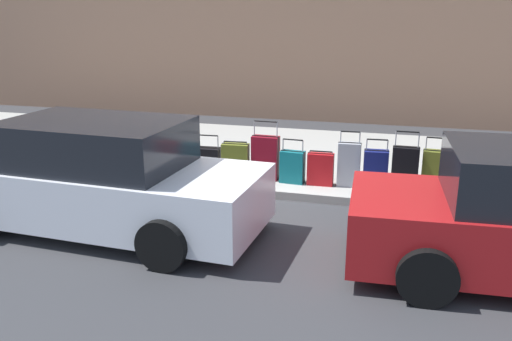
{
  "coord_description": "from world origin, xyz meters",
  "views": [
    {
      "loc": [
        -2.59,
        8.08,
        2.94
      ],
      "look_at": [
        -0.54,
        0.73,
        0.7
      ],
      "focal_mm": 37.34,
      "sensor_mm": 36.0,
      "label": 1
    }
  ],
  "objects": [
    {
      "name": "sidewalk_curb",
      "position": [
        0.0,
        -2.5,
        0.07
      ],
      "size": [
        18.0,
        5.0,
        0.14
      ],
      "primitive_type": "cube",
      "color": "#9E9B93",
      "rests_on": "ground_plane"
    },
    {
      "name": "suitcase_olive_0",
      "position": [
        -3.19,
        -0.6,
        0.5
      ],
      "size": [
        0.47,
        0.28,
        0.94
      ],
      "color": "#59601E",
      "rests_on": "sidewalk_curb"
    },
    {
      "name": "suitcase_black_8",
      "position": [
        0.72,
        -0.57,
        0.4
      ],
      "size": [
        0.46,
        0.27,
        0.75
      ],
      "color": "black",
      "rests_on": "sidewalk_curb"
    },
    {
      "name": "fire_hydrant",
      "position": [
        2.06,
        -0.56,
        0.56
      ],
      "size": [
        0.39,
        0.21,
        0.8
      ],
      "color": "#99999E",
      "rests_on": "sidewalk_curb"
    },
    {
      "name": "suitcase_black_1",
      "position": [
        -2.69,
        -0.49,
        0.53
      ],
      "size": [
        0.42,
        0.21,
        1.04
      ],
      "color": "black",
      "rests_on": "sidewalk_curb"
    },
    {
      "name": "ground_plane",
      "position": [
        0.0,
        0.0,
        0.0
      ],
      "size": [
        40.0,
        40.0,
        0.0
      ],
      "primitive_type": "plane",
      "color": "#333335"
    },
    {
      "name": "suitcase_navy_9",
      "position": [
        1.18,
        -0.59,
        0.53
      ],
      "size": [
        0.38,
        0.22,
        1.02
      ],
      "color": "navy",
      "rests_on": "sidewalk_curb"
    },
    {
      "name": "parked_car_white_1",
      "position": [
        1.43,
        1.86,
        0.74
      ],
      "size": [
        4.72,
        2.13,
        1.57
      ],
      "color": "silver",
      "rests_on": "ground_plane"
    },
    {
      "name": "suitcase_teal_5",
      "position": [
        -0.83,
        -0.55,
        0.42
      ],
      "size": [
        0.42,
        0.24,
        0.78
      ],
      "color": "#0F606B",
      "rests_on": "sidewalk_curb"
    },
    {
      "name": "suitcase_maroon_6",
      "position": [
        -0.33,
        -0.63,
        0.53
      ],
      "size": [
        0.48,
        0.24,
        1.05
      ],
      "color": "maroon",
      "rests_on": "sidewalk_curb"
    },
    {
      "name": "bollard_post",
      "position": [
        2.51,
        -0.41,
        0.57
      ],
      "size": [
        0.11,
        0.11,
        0.85
      ],
      "primitive_type": "cylinder",
      "color": "brown",
      "rests_on": "sidewalk_curb"
    },
    {
      "name": "suitcase_red_4",
      "position": [
        -1.32,
        -0.56,
        0.41
      ],
      "size": [
        0.45,
        0.2,
        0.61
      ],
      "color": "red",
      "rests_on": "sidewalk_curb"
    },
    {
      "name": "suitcase_navy_2",
      "position": [
        -2.23,
        -0.59,
        0.47
      ],
      "size": [
        0.41,
        0.27,
        0.86
      ],
      "color": "navy",
      "rests_on": "sidewalk_curb"
    },
    {
      "name": "suitcase_silver_3",
      "position": [
        -1.78,
        -0.63,
        0.52
      ],
      "size": [
        0.38,
        0.23,
        0.96
      ],
      "color": "#9EA0A8",
      "rests_on": "sidewalk_curb"
    },
    {
      "name": "suitcase_olive_7",
      "position": [
        0.2,
        -0.57,
        0.45
      ],
      "size": [
        0.49,
        0.25,
        0.67
      ],
      "color": "#59601E",
      "rests_on": "sidewalk_curb"
    }
  ]
}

